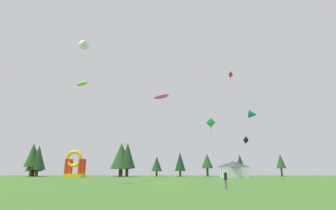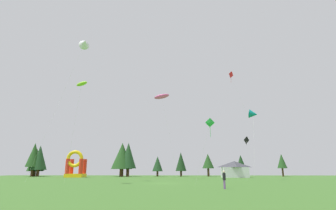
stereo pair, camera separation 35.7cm
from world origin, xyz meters
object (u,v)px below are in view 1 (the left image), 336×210
object	(u,v)px
festival_tent	(234,169)
person_far_side	(226,178)
kite_red_diamond	(230,76)
kite_green_diamond	(211,124)
inflatable_blue_arch	(75,167)
kite_lime_parafoil	(82,84)
kite_teal_delta	(253,114)
kite_pink_parafoil	(161,96)
kite_black_diamond	(245,141)
kite_white_delta	(85,43)

from	to	relation	value
festival_tent	person_far_side	bearing A→B (deg)	-103.23
kite_red_diamond	kite_green_diamond	size ratio (longest dim) A/B	3.01
inflatable_blue_arch	kite_lime_parafoil	bearing A→B (deg)	-69.07
kite_teal_delta	kite_pink_parafoil	distance (m)	20.02
kite_teal_delta	kite_black_diamond	bearing A→B (deg)	85.76
inflatable_blue_arch	festival_tent	xyz separation A→B (m)	(41.72, -0.91, -0.66)
kite_red_diamond	kite_black_diamond	bearing A→B (deg)	52.76
person_far_side	festival_tent	size ratio (longest dim) A/B	0.29
kite_lime_parafoil	person_far_side	bearing A→B (deg)	-24.64
kite_green_diamond	festival_tent	bearing A→B (deg)	74.28
kite_teal_delta	kite_red_diamond	size ratio (longest dim) A/B	0.58
kite_pink_parafoil	kite_teal_delta	bearing A→B (deg)	-11.91
inflatable_blue_arch	kite_teal_delta	bearing A→B (deg)	-22.71
kite_red_diamond	kite_black_diamond	xyz separation A→B (m)	(3.67, 4.83, -14.55)
kite_teal_delta	kite_lime_parafoil	world-z (taller)	kite_lime_parafoil
kite_white_delta	inflatable_blue_arch	xyz separation A→B (m)	(-9.89, 26.25, -22.32)
kite_pink_parafoil	festival_tent	distance (m)	27.31
kite_black_diamond	inflatable_blue_arch	bearing A→B (deg)	170.01
kite_lime_parafoil	kite_green_diamond	distance (m)	19.95
kite_red_diamond	kite_green_diamond	world-z (taller)	kite_red_diamond
kite_red_diamond	person_far_side	world-z (taller)	kite_red_diamond
kite_teal_delta	kite_pink_parafoil	bearing A→B (deg)	168.09
kite_teal_delta	inflatable_blue_arch	bearing A→B (deg)	157.29
kite_red_diamond	kite_white_delta	distance (m)	32.91
kite_lime_parafoil	kite_red_diamond	bearing A→B (deg)	38.75
kite_teal_delta	kite_pink_parafoil	world-z (taller)	kite_pink_parafoil
kite_pink_parafoil	person_far_side	world-z (taller)	kite_pink_parafoil
kite_red_diamond	kite_pink_parafoil	xyz separation A→B (m)	(-16.04, -1.37, -5.28)
kite_white_delta	person_far_side	bearing A→B (deg)	-36.64
kite_teal_delta	kite_red_diamond	distance (m)	12.00
kite_black_diamond	kite_green_diamond	bearing A→B (deg)	-111.76
kite_red_diamond	kite_white_delta	bearing A→B (deg)	-155.22
person_far_side	kite_black_diamond	bearing A→B (deg)	-36.01
kite_white_delta	kite_pink_parafoil	size ratio (longest dim) A/B	1.38
kite_lime_parafoil	festival_tent	xyz separation A→B (m)	(28.74, 33.04, -12.27)
person_far_side	kite_red_diamond	bearing A→B (deg)	-32.37
kite_lime_parafoil	kite_teal_delta	bearing A→B (deg)	28.49
kite_lime_parafoil	kite_red_diamond	size ratio (longest dim) A/B	0.61
person_far_side	festival_tent	xyz separation A→B (m)	(9.81, 41.73, 0.97)
kite_lime_parafoil	festival_tent	bearing A→B (deg)	48.98
kite_red_diamond	kite_pink_parafoil	distance (m)	16.94
kite_black_diamond	person_far_side	distance (m)	37.60
kite_pink_parafoil	kite_green_diamond	xyz separation A→B (m)	(7.58, -24.19, -10.48)
kite_red_diamond	kite_green_diamond	xyz separation A→B (m)	(-8.46, -25.56, -15.76)
kite_black_diamond	festival_tent	bearing A→B (deg)	103.98
kite_black_diamond	festival_tent	xyz separation A→B (m)	(-1.68, 6.74, -6.63)
festival_tent	kite_teal_delta	bearing A→B (deg)	-86.89
kite_white_delta	inflatable_blue_arch	world-z (taller)	kite_white_delta
kite_red_diamond	kite_black_diamond	distance (m)	15.77
kite_teal_delta	kite_black_diamond	size ratio (longest dim) A/B	1.49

